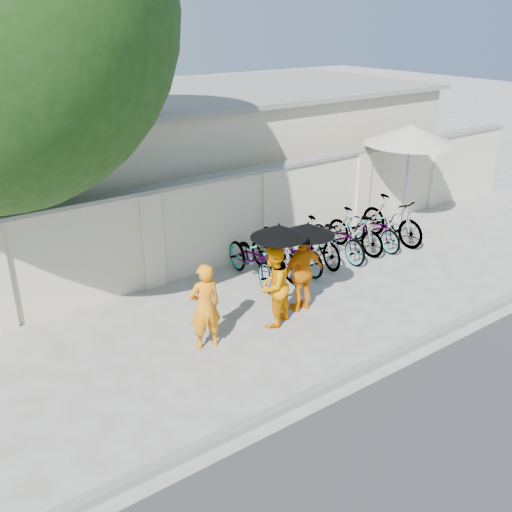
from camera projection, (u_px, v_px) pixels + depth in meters
ground at (284, 333)px, 10.20m from camera, size 80.00×80.00×0.00m
kerb at (352, 375)px, 8.91m from camera, size 40.00×0.16×0.12m
compound_wall at (230, 220)px, 12.73m from camera, size 20.00×0.30×2.00m
building_behind at (184, 156)px, 15.85m from camera, size 14.00×6.00×3.20m
monk_left at (205, 306)px, 9.50m from camera, size 0.60×0.44×1.53m
monk_center at (273, 286)px, 10.18m from camera, size 0.93×0.84×1.55m
parasol_center at (279, 231)px, 9.73m from camera, size 0.99×0.99×1.07m
monk_right at (303, 272)px, 10.71m from camera, size 0.92×0.41×1.55m
parasol_right at (308, 229)px, 10.31m from camera, size 0.99×0.99×0.90m
patio_umbrella at (411, 136)px, 14.01m from camera, size 2.37×2.37×2.75m
bike_0 at (252, 258)px, 11.97m from camera, size 0.90×2.04×1.04m
bike_1 at (275, 253)px, 12.27m from camera, size 0.52×1.69×1.01m
bike_2 at (297, 248)px, 12.58m from camera, size 0.69×1.84×0.95m
bike_3 at (318, 241)px, 12.85m from camera, size 0.71×1.78×1.04m
bike_4 at (338, 237)px, 13.17m from camera, size 0.71×1.87×0.97m
bike_5 at (355, 231)px, 13.49m from camera, size 0.59×1.74×1.03m
bike_6 at (374, 228)px, 13.79m from camera, size 0.70×1.81×0.94m
bike_7 at (392, 220)px, 14.03m from camera, size 0.56×1.92×1.15m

